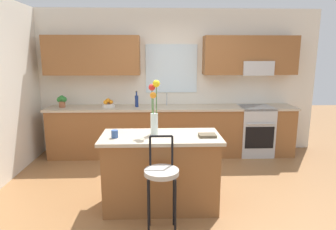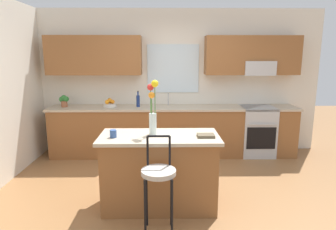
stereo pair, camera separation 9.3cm
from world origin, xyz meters
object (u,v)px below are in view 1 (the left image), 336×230
(potted_plant_small, at_px, (62,101))
(bottle_olive_oil, at_px, (137,101))
(bar_stool_near, at_px, (162,176))
(flower_vase, at_px, (154,109))
(kitchen_island, at_px, (161,171))
(fruit_bowl_oranges, at_px, (108,104))
(cookbook, at_px, (207,135))
(mug_ceramic, at_px, (115,134))
(oven_range, at_px, (254,130))

(potted_plant_small, bearing_deg, bottle_olive_oil, -0.01)
(bar_stool_near, relative_size, potted_plant_small, 4.72)
(bottle_olive_oil, bearing_deg, flower_vase, -79.93)
(kitchen_island, relative_size, fruit_bowl_oranges, 5.96)
(cookbook, distance_m, potted_plant_small, 3.09)
(potted_plant_small, bearing_deg, kitchen_island, -47.88)
(bottle_olive_oil, bearing_deg, bar_stool_near, -80.57)
(mug_ceramic, distance_m, cookbook, 1.08)
(fruit_bowl_oranges, relative_size, potted_plant_small, 1.09)
(cookbook, distance_m, fruit_bowl_oranges, 2.53)
(oven_range, distance_m, fruit_bowl_oranges, 2.78)
(bar_stool_near, distance_m, potted_plant_small, 3.11)
(kitchen_island, distance_m, cookbook, 0.73)
(oven_range, height_order, potted_plant_small, potted_plant_small)
(flower_vase, bearing_deg, mug_ceramic, -164.88)
(bar_stool_near, bearing_deg, oven_range, 54.24)
(bar_stool_near, height_order, cookbook, bar_stool_near)
(bottle_olive_oil, xyz_separation_m, potted_plant_small, (-1.36, 0.00, 0.01))
(bottle_olive_oil, relative_size, potted_plant_small, 1.32)
(bar_stool_near, xyz_separation_m, fruit_bowl_oranges, (-0.94, 2.52, 0.34))
(bar_stool_near, relative_size, fruit_bowl_oranges, 4.34)
(oven_range, relative_size, flower_vase, 1.40)
(flower_vase, distance_m, cookbook, 0.70)
(oven_range, height_order, mug_ceramic, mug_ceramic)
(cookbook, height_order, bottle_olive_oil, bottle_olive_oil)
(potted_plant_small, bearing_deg, oven_range, -0.40)
(bar_stool_near, height_order, bottle_olive_oil, bottle_olive_oil)
(bar_stool_near, distance_m, fruit_bowl_oranges, 2.71)
(cookbook, bearing_deg, flower_vase, 169.29)
(kitchen_island, relative_size, bottle_olive_oil, 4.90)
(cookbook, bearing_deg, mug_ceramic, -179.70)
(kitchen_island, bearing_deg, bar_stool_near, -90.00)
(cookbook, distance_m, bottle_olive_oil, 2.26)
(oven_range, height_order, bottle_olive_oil, bottle_olive_oil)
(mug_ceramic, bearing_deg, flower_vase, 15.12)
(bar_stool_near, height_order, mug_ceramic, bar_stool_near)
(bottle_olive_oil, bearing_deg, fruit_bowl_oranges, 179.66)
(kitchen_island, height_order, flower_vase, flower_vase)
(kitchen_island, height_order, mug_ceramic, mug_ceramic)
(oven_range, bearing_deg, flower_vase, -134.60)
(kitchen_island, height_order, potted_plant_small, potted_plant_small)
(oven_range, bearing_deg, bottle_olive_oil, 179.36)
(bar_stool_near, bearing_deg, fruit_bowl_oranges, 110.46)
(cookbook, bearing_deg, oven_range, 58.26)
(bar_stool_near, xyz_separation_m, bottle_olive_oil, (-0.42, 2.52, 0.40))
(bar_stool_near, xyz_separation_m, potted_plant_small, (-1.77, 2.52, 0.41))
(kitchen_island, bearing_deg, oven_range, 47.17)
(oven_range, distance_m, flower_vase, 2.78)
(kitchen_island, relative_size, flower_vase, 2.17)
(bar_stool_near, relative_size, flower_vase, 1.58)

